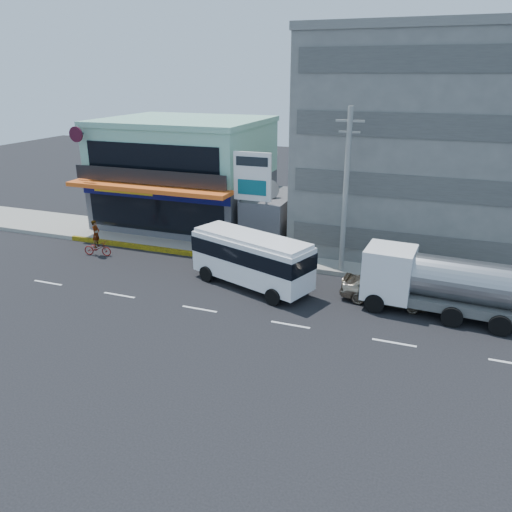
# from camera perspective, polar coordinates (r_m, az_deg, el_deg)

# --- Properties ---
(ground) EXTENTS (120.00, 120.00, 0.00)m
(ground) POSITION_cam_1_polar(r_m,az_deg,el_deg) (26.61, -6.48, -6.05)
(ground) COLOR black
(ground) RESTS_ON ground
(sidewalk) EXTENTS (70.00, 5.00, 0.30)m
(sidewalk) POSITION_cam_1_polar(r_m,az_deg,el_deg) (33.33, 8.66, -0.31)
(sidewalk) COLOR gray
(sidewalk) RESTS_ON ground
(shop_building) EXTENTS (12.40, 11.70, 8.00)m
(shop_building) POSITION_cam_1_polar(r_m,az_deg,el_deg) (40.69, -8.02, 9.11)
(shop_building) COLOR #434348
(shop_building) RESTS_ON ground
(concrete_building) EXTENTS (16.00, 12.00, 14.00)m
(concrete_building) POSITION_cam_1_polar(r_m,az_deg,el_deg) (36.48, 19.00, 11.74)
(concrete_building) COLOR gray
(concrete_building) RESTS_ON ground
(gap_structure) EXTENTS (3.00, 6.00, 3.50)m
(gap_structure) POSITION_cam_1_polar(r_m,az_deg,el_deg) (36.35, 1.91, 4.32)
(gap_structure) COLOR #434348
(gap_structure) RESTS_ON ground
(satellite_dish) EXTENTS (1.50, 1.50, 0.15)m
(satellite_dish) POSITION_cam_1_polar(r_m,az_deg,el_deg) (34.97, 1.42, 6.77)
(satellite_dish) COLOR slate
(satellite_dish) RESTS_ON gap_structure
(billboard) EXTENTS (2.60, 0.18, 6.90)m
(billboard) POSITION_cam_1_polar(r_m,az_deg,el_deg) (33.19, -0.41, 8.43)
(billboard) COLOR gray
(billboard) RESTS_ON ground
(utility_pole_near) EXTENTS (1.60, 0.30, 10.00)m
(utility_pole_near) POSITION_cam_1_polar(r_m,az_deg,el_deg) (29.74, 10.20, 7.16)
(utility_pole_near) COLOR #999993
(utility_pole_near) RESTS_ON ground
(minibus) EXTENTS (7.78, 4.73, 3.10)m
(minibus) POSITION_cam_1_polar(r_m,az_deg,el_deg) (28.46, -0.53, -0.05)
(minibus) COLOR white
(minibus) RESTS_ON ground
(sedan) EXTENTS (4.89, 2.23, 1.63)m
(sedan) POSITION_cam_1_polar(r_m,az_deg,el_deg) (27.74, 14.65, -3.62)
(sedan) COLOR tan
(sedan) RESTS_ON ground
(tanker_truck) EXTENTS (8.30, 3.10, 3.21)m
(tanker_truck) POSITION_cam_1_polar(r_m,az_deg,el_deg) (26.93, 20.17, -2.87)
(tanker_truck) COLOR white
(tanker_truck) RESTS_ON ground
(motorcycle_rider) EXTENTS (2.01, 1.01, 2.47)m
(motorcycle_rider) POSITION_cam_1_polar(r_m,az_deg,el_deg) (35.40, -17.71, 1.31)
(motorcycle_rider) COLOR #5D0F0D
(motorcycle_rider) RESTS_ON ground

